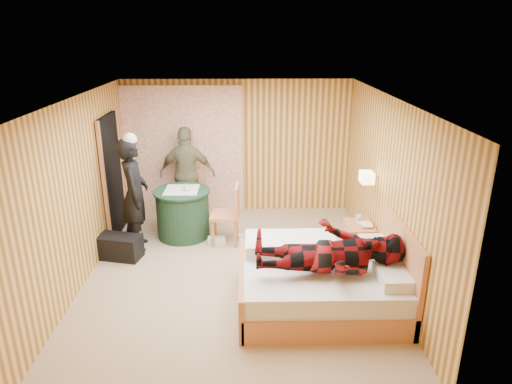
{
  "coord_description": "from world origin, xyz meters",
  "views": [
    {
      "loc": [
        0.18,
        -5.84,
        3.33
      ],
      "look_at": [
        0.31,
        0.54,
        1.05
      ],
      "focal_mm": 32.0,
      "sensor_mm": 36.0,
      "label": 1
    }
  ],
  "objects_px": {
    "nightstand": "(359,240)",
    "round_table": "(183,213)",
    "wall_lamp": "(367,177)",
    "chair_near": "(230,210)",
    "chair_far": "(189,191)",
    "man_at_table": "(187,174)",
    "bed": "(323,281)",
    "duffel_bag": "(120,247)",
    "man_on_bed": "(331,242)",
    "woman_standing": "(135,194)"
  },
  "relations": [
    {
      "from": "wall_lamp",
      "to": "duffel_bag",
      "type": "distance_m",
      "value": 3.88
    },
    {
      "from": "round_table",
      "to": "man_at_table",
      "type": "xyz_separation_m",
      "value": [
        0.0,
        0.79,
        0.44
      ]
    },
    {
      "from": "nightstand",
      "to": "chair_far",
      "type": "relative_size",
      "value": 0.61
    },
    {
      "from": "bed",
      "to": "duffel_bag",
      "type": "height_order",
      "value": "bed"
    },
    {
      "from": "bed",
      "to": "woman_standing",
      "type": "relative_size",
      "value": 1.13
    },
    {
      "from": "bed",
      "to": "nightstand",
      "type": "height_order",
      "value": "bed"
    },
    {
      "from": "wall_lamp",
      "to": "nightstand",
      "type": "xyz_separation_m",
      "value": [
        -0.04,
        0.01,
        -1.02
      ]
    },
    {
      "from": "nightstand",
      "to": "round_table",
      "type": "xyz_separation_m",
      "value": [
        -2.79,
        0.84,
        0.14
      ]
    },
    {
      "from": "wall_lamp",
      "to": "man_at_table",
      "type": "bearing_deg",
      "value": 150.04
    },
    {
      "from": "man_on_bed",
      "to": "chair_far",
      "type": "bearing_deg",
      "value": 123.62
    },
    {
      "from": "wall_lamp",
      "to": "round_table",
      "type": "bearing_deg",
      "value": 163.38
    },
    {
      "from": "chair_far",
      "to": "round_table",
      "type": "bearing_deg",
      "value": -71.92
    },
    {
      "from": "wall_lamp",
      "to": "chair_near",
      "type": "xyz_separation_m",
      "value": [
        -2.03,
        0.56,
        -0.72
      ]
    },
    {
      "from": "wall_lamp",
      "to": "bed",
      "type": "relative_size",
      "value": 0.13
    },
    {
      "from": "wall_lamp",
      "to": "round_table",
      "type": "height_order",
      "value": "wall_lamp"
    },
    {
      "from": "bed",
      "to": "chair_near",
      "type": "xyz_separation_m",
      "value": [
        -1.23,
        1.81,
        0.26
      ]
    },
    {
      "from": "duffel_bag",
      "to": "man_at_table",
      "type": "bearing_deg",
      "value": 74.37
    },
    {
      "from": "wall_lamp",
      "to": "chair_far",
      "type": "bearing_deg",
      "value": 150.63
    },
    {
      "from": "wall_lamp",
      "to": "chair_far",
      "type": "xyz_separation_m",
      "value": [
        -2.81,
        1.58,
        -0.76
      ]
    },
    {
      "from": "nightstand",
      "to": "duffel_bag",
      "type": "height_order",
      "value": "nightstand"
    },
    {
      "from": "bed",
      "to": "nightstand",
      "type": "distance_m",
      "value": 1.47
    },
    {
      "from": "bed",
      "to": "man_on_bed",
      "type": "height_order",
      "value": "man_on_bed"
    },
    {
      "from": "bed",
      "to": "man_on_bed",
      "type": "bearing_deg",
      "value": -83.34
    },
    {
      "from": "round_table",
      "to": "woman_standing",
      "type": "relative_size",
      "value": 0.52
    },
    {
      "from": "wall_lamp",
      "to": "bed",
      "type": "distance_m",
      "value": 1.78
    },
    {
      "from": "chair_near",
      "to": "man_at_table",
      "type": "height_order",
      "value": "man_at_table"
    },
    {
      "from": "bed",
      "to": "round_table",
      "type": "distance_m",
      "value": 2.92
    },
    {
      "from": "nightstand",
      "to": "round_table",
      "type": "height_order",
      "value": "round_table"
    },
    {
      "from": "man_on_bed",
      "to": "woman_standing",
      "type": "bearing_deg",
      "value": 145.03
    },
    {
      "from": "round_table",
      "to": "duffel_bag",
      "type": "bearing_deg",
      "value": -138.03
    },
    {
      "from": "nightstand",
      "to": "man_on_bed",
      "type": "height_order",
      "value": "man_on_bed"
    },
    {
      "from": "wall_lamp",
      "to": "nightstand",
      "type": "distance_m",
      "value": 1.02
    },
    {
      "from": "wall_lamp",
      "to": "chair_near",
      "type": "distance_m",
      "value": 2.22
    },
    {
      "from": "bed",
      "to": "chair_near",
      "type": "distance_m",
      "value": 2.2
    },
    {
      "from": "chair_far",
      "to": "man_on_bed",
      "type": "bearing_deg",
      "value": -36.08
    },
    {
      "from": "chair_near",
      "to": "bed",
      "type": "bearing_deg",
      "value": 37.4
    },
    {
      "from": "chair_far",
      "to": "man_at_table",
      "type": "bearing_deg",
      "value": 137.86
    },
    {
      "from": "chair_far",
      "to": "duffel_bag",
      "type": "xyz_separation_m",
      "value": [
        -0.91,
        -1.52,
        -0.36
      ]
    },
    {
      "from": "chair_near",
      "to": "woman_standing",
      "type": "height_order",
      "value": "woman_standing"
    },
    {
      "from": "bed",
      "to": "wall_lamp",
      "type": "bearing_deg",
      "value": 57.38
    },
    {
      "from": "duffel_bag",
      "to": "man_on_bed",
      "type": "relative_size",
      "value": 0.37
    },
    {
      "from": "round_table",
      "to": "man_on_bed",
      "type": "distance_m",
      "value": 3.16
    },
    {
      "from": "round_table",
      "to": "chair_near",
      "type": "bearing_deg",
      "value": -19.64
    },
    {
      "from": "woman_standing",
      "to": "wall_lamp",
      "type": "bearing_deg",
      "value": -107.11
    },
    {
      "from": "chair_near",
      "to": "wall_lamp",
      "type": "bearing_deg",
      "value": 77.83
    },
    {
      "from": "round_table",
      "to": "man_at_table",
      "type": "distance_m",
      "value": 0.9
    },
    {
      "from": "man_at_table",
      "to": "chair_near",
      "type": "bearing_deg",
      "value": 130.4
    },
    {
      "from": "nightstand",
      "to": "round_table",
      "type": "relative_size",
      "value": 0.6
    },
    {
      "from": "nightstand",
      "to": "man_on_bed",
      "type": "xyz_separation_m",
      "value": [
        -0.73,
        -1.48,
        0.7
      ]
    },
    {
      "from": "nightstand",
      "to": "chair_far",
      "type": "height_order",
      "value": "chair_far"
    }
  ]
}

